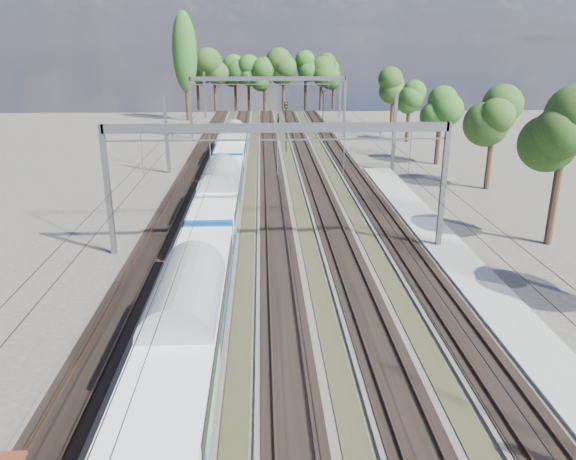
{
  "coord_description": "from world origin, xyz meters",
  "views": [
    {
      "loc": [
        -1.05,
        -7.25,
        14.29
      ],
      "look_at": [
        0.53,
        26.3,
        2.8
      ],
      "focal_mm": 35.0,
      "sensor_mm": 36.0,
      "label": 1
    }
  ],
  "objects_px": {
    "worker": "(278,119)",
    "signal_far": "(323,102)",
    "signal_near": "(286,121)",
    "emu_train": "(220,189)"
  },
  "relations": [
    {
      "from": "signal_far",
      "to": "emu_train",
      "type": "bearing_deg",
      "value": -81.18
    },
    {
      "from": "emu_train",
      "to": "signal_far",
      "type": "bearing_deg",
      "value": 75.51
    },
    {
      "from": "emu_train",
      "to": "worker",
      "type": "relative_size",
      "value": 34.85
    },
    {
      "from": "emu_train",
      "to": "signal_far",
      "type": "height_order",
      "value": "signal_far"
    },
    {
      "from": "emu_train",
      "to": "signal_near",
      "type": "bearing_deg",
      "value": 77.26
    },
    {
      "from": "worker",
      "to": "signal_far",
      "type": "relative_size",
      "value": 0.33
    },
    {
      "from": "emu_train",
      "to": "worker",
      "type": "height_order",
      "value": "emu_train"
    },
    {
      "from": "signal_near",
      "to": "worker",
      "type": "bearing_deg",
      "value": 108.14
    },
    {
      "from": "worker",
      "to": "signal_far",
      "type": "xyz_separation_m",
      "value": [
        7.93,
        0.83,
        2.7
      ]
    },
    {
      "from": "signal_near",
      "to": "signal_far",
      "type": "bearing_deg",
      "value": 91.15
    }
  ]
}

